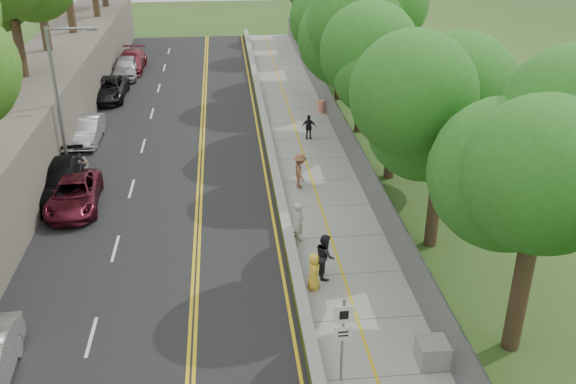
% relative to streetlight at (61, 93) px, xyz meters
% --- Properties ---
extents(ground, '(140.00, 140.00, 0.00)m').
position_rel_streetlight_xyz_m(ground, '(10.46, -14.00, -4.64)').
color(ground, '#33511E').
rests_on(ground, ground).
extents(road, '(11.20, 66.00, 0.04)m').
position_rel_streetlight_xyz_m(road, '(5.06, 1.00, -4.62)').
color(road, black).
rests_on(road, ground).
extents(sidewalk, '(4.20, 66.00, 0.05)m').
position_rel_streetlight_xyz_m(sidewalk, '(13.01, 1.00, -4.61)').
color(sidewalk, gray).
rests_on(sidewalk, ground).
extents(jersey_barrier, '(0.42, 66.00, 0.60)m').
position_rel_streetlight_xyz_m(jersey_barrier, '(10.71, 1.00, -4.34)').
color(jersey_barrier, '#AED019').
rests_on(jersey_barrier, ground).
extents(rock_embankment, '(5.00, 66.00, 4.00)m').
position_rel_streetlight_xyz_m(rock_embankment, '(-3.04, 1.00, -2.64)').
color(rock_embankment, '#595147').
rests_on(rock_embankment, ground).
extents(chainlink_fence, '(0.04, 66.00, 2.00)m').
position_rel_streetlight_xyz_m(chainlink_fence, '(15.11, 1.00, -3.64)').
color(chainlink_fence, slate).
rests_on(chainlink_fence, ground).
extents(trees_fenceside, '(7.00, 66.00, 14.00)m').
position_rel_streetlight_xyz_m(trees_fenceside, '(17.46, 1.00, 2.36)').
color(trees_fenceside, '#2C7720').
rests_on(trees_fenceside, ground).
extents(streetlight, '(2.52, 0.22, 8.00)m').
position_rel_streetlight_xyz_m(streetlight, '(0.00, 0.00, 0.00)').
color(streetlight, gray).
rests_on(streetlight, ground).
extents(signpost, '(0.62, 0.09, 3.10)m').
position_rel_streetlight_xyz_m(signpost, '(11.51, -17.02, -2.68)').
color(signpost, gray).
rests_on(signpost, sidewalk).
extents(construction_barrel, '(0.51, 0.51, 0.84)m').
position_rel_streetlight_xyz_m(construction_barrel, '(14.76, 9.02, -4.17)').
color(construction_barrel, '#F22900').
rests_on(construction_barrel, sidewalk).
extents(concrete_block, '(1.30, 1.00, 0.84)m').
position_rel_streetlight_xyz_m(concrete_block, '(14.76, -16.50, -4.17)').
color(concrete_block, gray).
rests_on(concrete_block, sidewalk).
extents(car_2, '(2.69, 5.22, 1.41)m').
position_rel_streetlight_xyz_m(car_2, '(0.81, -3.82, -3.90)').
color(car_2, '#581423').
rests_on(car_2, road).
extents(car_3, '(2.79, 5.83, 1.64)m').
position_rel_streetlight_xyz_m(car_3, '(-0.14, -2.36, -3.78)').
color(car_3, black).
rests_on(car_3, road).
extents(car_4, '(1.81, 4.22, 1.42)m').
position_rel_streetlight_xyz_m(car_4, '(0.07, -1.88, -3.89)').
color(car_4, '#C3AA8C').
rests_on(car_4, road).
extents(car_5, '(1.59, 4.49, 1.47)m').
position_rel_streetlight_xyz_m(car_5, '(-0.14, 5.07, -3.86)').
color(car_5, '#B7B9BF').
rests_on(car_5, road).
extents(car_6, '(2.54, 5.44, 1.51)m').
position_rel_streetlight_xyz_m(car_6, '(-0.14, 13.61, -3.85)').
color(car_6, black).
rests_on(car_6, road).
extents(car_7, '(2.30, 5.47, 1.58)m').
position_rel_streetlight_xyz_m(car_7, '(0.61, 21.42, -3.81)').
color(car_7, maroon).
rests_on(car_7, road).
extents(car_8, '(1.97, 4.81, 1.63)m').
position_rel_streetlight_xyz_m(car_8, '(0.47, 19.33, -3.78)').
color(car_8, '#B5B5BA').
rests_on(car_8, road).
extents(painter_0, '(0.62, 0.83, 1.53)m').
position_rel_streetlight_xyz_m(painter_0, '(11.36, -11.86, -3.82)').
color(painter_0, yellow).
rests_on(painter_0, sidewalk).
extents(painter_1, '(0.63, 0.80, 1.91)m').
position_rel_streetlight_xyz_m(painter_1, '(11.21, -8.31, -3.64)').
color(painter_1, beige).
rests_on(painter_1, sidewalk).
extents(painter_2, '(0.76, 0.95, 1.87)m').
position_rel_streetlight_xyz_m(painter_2, '(11.91, -11.04, -3.65)').
color(painter_2, black).
rests_on(painter_2, sidewalk).
extents(painter_3, '(0.76, 1.23, 1.84)m').
position_rel_streetlight_xyz_m(painter_3, '(11.91, -2.74, -3.67)').
color(painter_3, brown).
rests_on(painter_3, sidewalk).
extents(person_far, '(0.94, 0.49, 1.53)m').
position_rel_streetlight_xyz_m(person_far, '(13.29, 4.09, -3.82)').
color(person_far, black).
rests_on(person_far, sidewalk).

